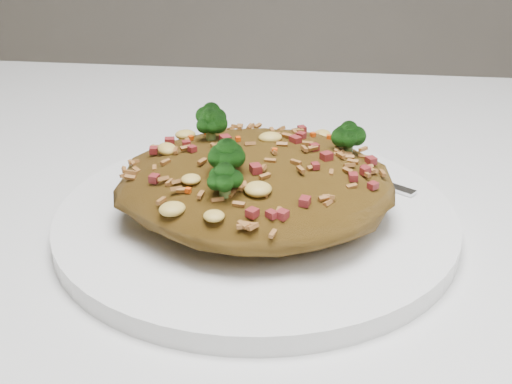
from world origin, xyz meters
The scene contains 4 objects.
dining_table centered at (0.00, 0.00, 0.66)m, with size 1.20×0.80×0.75m.
plate centered at (-0.09, 0.02, 0.76)m, with size 0.28×0.28×0.01m, color white.
fried_rice centered at (-0.09, 0.02, 0.79)m, with size 0.19×0.17×0.07m.
fork centered at (-0.04, 0.10, 0.77)m, with size 0.14×0.10×0.00m.
Camera 1 is at (-0.04, -0.41, 1.00)m, focal length 50.00 mm.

